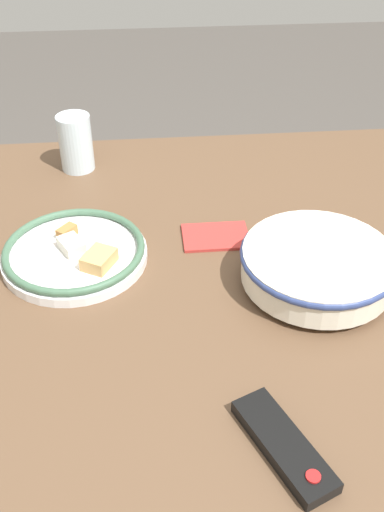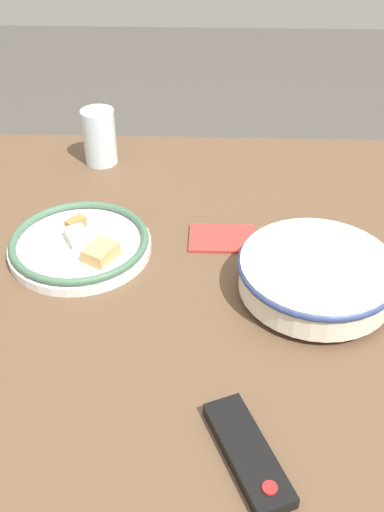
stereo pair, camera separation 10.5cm
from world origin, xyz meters
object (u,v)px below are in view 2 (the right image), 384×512
at_px(food_plate, 80,244).
at_px(tv_remote, 248,453).
at_px(noodle_bowl, 317,275).
at_px(drinking_glass, 99,137).

height_order(food_plate, tv_remote, food_plate).
distance_m(noodle_bowl, food_plate, 0.43).
bearing_deg(tv_remote, noodle_bowl, -134.59).
relative_size(noodle_bowl, drinking_glass, 2.11).
distance_m(food_plate, tv_remote, 0.52).
bearing_deg(drinking_glass, noodle_bowl, 133.86).
xyz_separation_m(noodle_bowl, drinking_glass, (0.44, -0.45, 0.02)).
height_order(noodle_bowl, tv_remote, noodle_bowl).
bearing_deg(noodle_bowl, tv_remote, 68.92).
distance_m(noodle_bowl, drinking_glass, 0.63).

